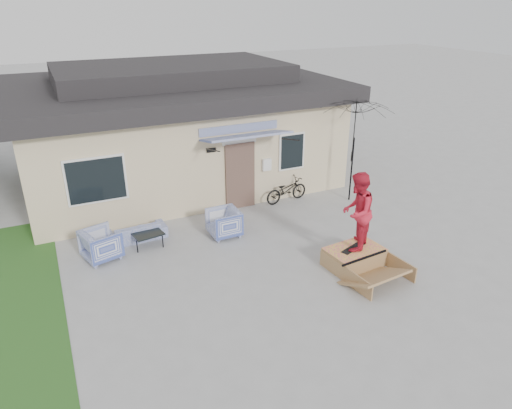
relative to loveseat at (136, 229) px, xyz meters
name	(u,v)px	position (x,y,z in m)	size (l,w,h in m)	color
ground	(277,287)	(2.43, -3.71, -0.31)	(90.00, 90.00, 0.00)	#959595
grass_strip	(29,297)	(-2.77, -1.71, -0.31)	(1.40, 8.00, 0.01)	#234E1C
house	(175,125)	(2.43, 4.29, 1.63)	(10.80, 8.49, 4.10)	#CFBA8F
loveseat	(136,229)	(0.00, 0.00, 0.00)	(1.61, 0.47, 0.63)	#31459C
armchair_left	(101,243)	(-1.00, -0.66, 0.12)	(0.85, 0.79, 0.87)	#31459C
armchair_right	(224,222)	(2.26, -0.80, 0.11)	(0.82, 0.77, 0.84)	#31459C
coffee_table	(147,238)	(0.19, -0.42, -0.13)	(0.76, 0.76, 0.37)	black
bicycle	(286,187)	(4.96, 0.55, 0.17)	(0.53, 1.52, 0.97)	black
patio_umbrella	(353,148)	(6.90, -0.20, 1.43)	(2.76, 2.66, 2.20)	black
skate_ramp	(354,257)	(4.59, -3.65, -0.09)	(1.36, 1.82, 0.45)	#997245
skateboard	(354,247)	(4.59, -3.60, 0.17)	(0.80, 0.20, 0.05)	black
skater	(357,211)	(4.59, -3.60, 1.16)	(0.95, 0.73, 1.95)	red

